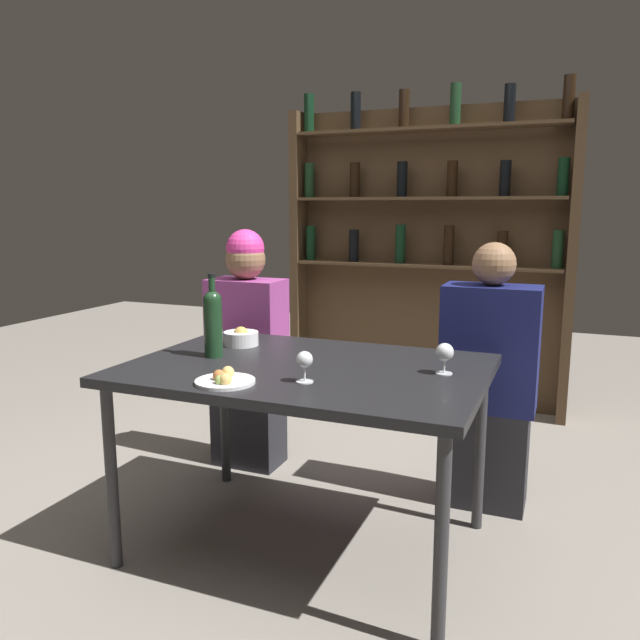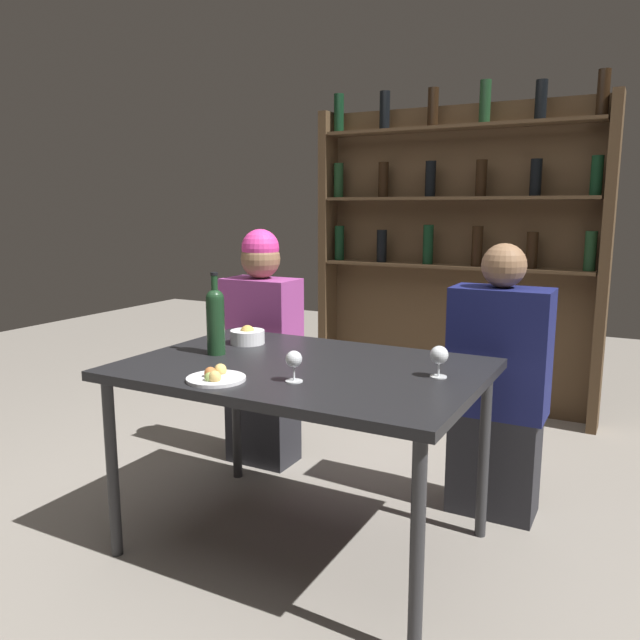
{
  "view_description": "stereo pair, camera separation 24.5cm",
  "coord_description": "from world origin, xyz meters",
  "views": [
    {
      "loc": [
        0.91,
        -2.1,
        1.33
      ],
      "look_at": [
        0.0,
        0.14,
        0.89
      ],
      "focal_mm": 35.0,
      "sensor_mm": 36.0,
      "label": 1
    },
    {
      "loc": [
        1.13,
        -1.99,
        1.33
      ],
      "look_at": [
        0.0,
        0.14,
        0.89
      ],
      "focal_mm": 35.0,
      "sensor_mm": 36.0,
      "label": 2
    }
  ],
  "objects": [
    {
      "name": "ground_plane",
      "position": [
        0.0,
        0.0,
        0.0
      ],
      "size": [
        10.0,
        10.0,
        0.0
      ],
      "primitive_type": "plane",
      "color": "gray"
    },
    {
      "name": "wine_bottle",
      "position": [
        -0.4,
        -0.01,
        0.89
      ],
      "size": [
        0.07,
        0.07,
        0.33
      ],
      "color": "#19381E",
      "rests_on": "dining_table"
    },
    {
      "name": "dining_table",
      "position": [
        0.0,
        0.0,
        0.68
      ],
      "size": [
        1.33,
        0.92,
        0.74
      ],
      "color": "black",
      "rests_on": "ground_plane"
    },
    {
      "name": "snack_bowl",
      "position": [
        -0.4,
        0.21,
        0.77
      ],
      "size": [
        0.15,
        0.15,
        0.08
      ],
      "color": "white",
      "rests_on": "dining_table"
    },
    {
      "name": "seated_person_left",
      "position": [
        -0.6,
        0.64,
        0.59
      ],
      "size": [
        0.37,
        0.22,
        1.22
      ],
      "color": "#26262B",
      "rests_on": "ground_plane"
    },
    {
      "name": "wine_glass_1",
      "position": [
        0.51,
        0.07,
        0.82
      ],
      "size": [
        0.06,
        0.06,
        0.11
      ],
      "color": "silver",
      "rests_on": "dining_table"
    },
    {
      "name": "seated_person_right",
      "position": [
        0.6,
        0.64,
        0.55
      ],
      "size": [
        0.41,
        0.22,
        1.18
      ],
      "color": "#26262B",
      "rests_on": "ground_plane"
    },
    {
      "name": "wine_glass_0",
      "position": [
        0.09,
        -0.22,
        0.81
      ],
      "size": [
        0.06,
        0.06,
        0.11
      ],
      "color": "silver",
      "rests_on": "dining_table"
    },
    {
      "name": "wine_rack_wall",
      "position": [
        -0.0,
        2.01,
        1.09
      ],
      "size": [
        1.86,
        0.21,
        2.08
      ],
      "color": "#4C3823",
      "rests_on": "ground_plane"
    },
    {
      "name": "food_plate_0",
      "position": [
        -0.16,
        -0.33,
        0.75
      ],
      "size": [
        0.2,
        0.2,
        0.05
      ],
      "color": "white",
      "rests_on": "dining_table"
    }
  ]
}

